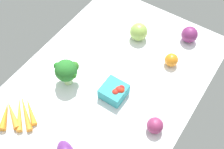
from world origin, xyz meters
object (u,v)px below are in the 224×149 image
carrot_bunch (18,113)px  heirloom_tomato_orange (171,60)px  berry_basket (115,91)px  red_onion_near_basket (189,35)px  heirloom_tomato_green (139,32)px  broccoli_head (66,71)px  red_onion_center (155,125)px

carrot_bunch → heirloom_tomato_orange: (-58.65, 40.08, 1.76)cm
berry_basket → carrot_bunch: bearing=-42.9°
red_onion_near_basket → heirloom_tomato_orange: red_onion_near_basket is taller
heirloom_tomato_green → heirloom_tomato_orange: heirloom_tomato_green is taller
red_onion_near_basket → carrot_bunch: 86.91cm
red_onion_near_basket → carrot_bunch: size_ratio=0.43×
heirloom_tomato_orange → berry_basket: (28.68, -12.26, 0.12)cm
heirloom_tomato_green → broccoli_head: (39.86, -12.38, 3.86)cm
red_onion_near_basket → berry_basket: bearing=-15.0°
heirloom_tomato_orange → red_onion_center: bearing=16.2°
heirloom_tomato_green → broccoli_head: size_ratio=0.65×
red_onion_near_basket → heirloom_tomato_orange: size_ratio=1.28×
heirloom_tomato_green → berry_basket: 35.53cm
heirloom_tomato_green → red_onion_center: (38.81, 30.57, -1.05)cm
red_onion_center → berry_basket: (-4.38, -21.88, -0.09)cm
heirloom_tomato_green → red_onion_near_basket: size_ratio=1.10×
heirloom_tomato_green → heirloom_tomato_orange: size_ratio=1.41×
red_onion_center → heirloom_tomato_orange: 34.43cm
red_onion_near_basket → broccoli_head: size_ratio=0.59×
berry_basket → heirloom_tomato_green: bearing=-165.8°
carrot_bunch → red_onion_center: size_ratio=2.76×
red_onion_center → heirloom_tomato_orange: (-33.06, -9.62, -0.22)cm
berry_basket → red_onion_center: bearing=78.7°
broccoli_head → heirloom_tomato_green: bearing=162.7°
broccoli_head → red_onion_center: (-1.04, 42.95, -4.92)cm
heirloom_tomato_orange → broccoli_head: bearing=-44.3°
heirloom_tomato_green → heirloom_tomato_orange: 21.76cm
heirloom_tomato_green → broccoli_head: bearing=-17.3°
heirloom_tomato_orange → berry_basket: bearing=-23.1°
berry_basket → red_onion_near_basket: bearing=165.0°
broccoli_head → berry_basket: (-5.42, 21.06, -5.01)cm
heirloom_tomato_green → broccoli_head: 41.91cm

